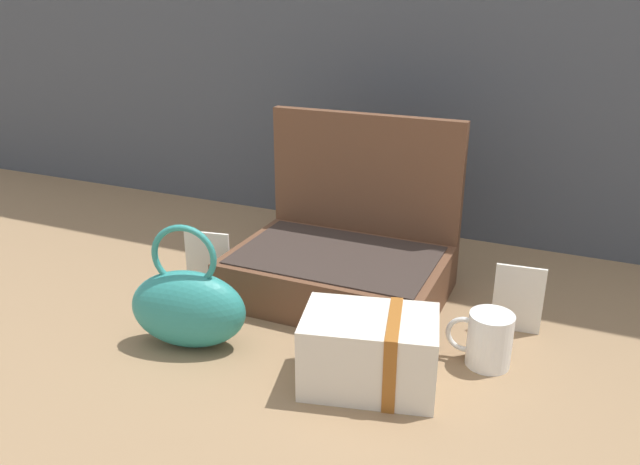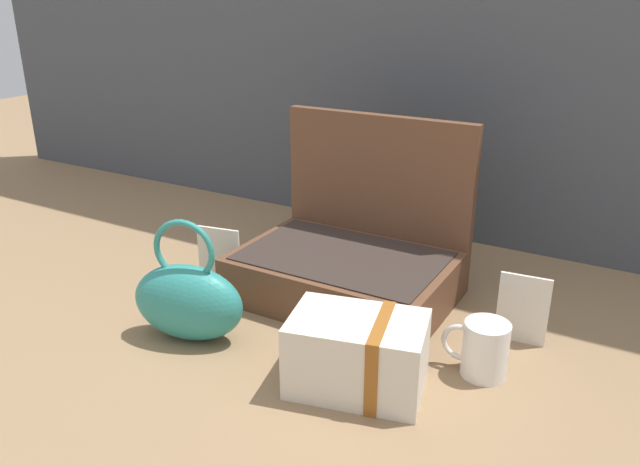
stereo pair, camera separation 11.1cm
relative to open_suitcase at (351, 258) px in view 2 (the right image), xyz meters
The scene contains 7 objects.
ground_plane 0.17m from the open_suitcase, 75.51° to the right, with size 6.00×6.00×0.00m, color #8C6D4C.
open_suitcase is the anchor object (origin of this frame).
teal_pouch_handbag 0.36m from the open_suitcase, 118.72° to the right, with size 0.23×0.15×0.23m.
cream_toiletry_bag 0.34m from the open_suitcase, 60.43° to the right, with size 0.24×0.18×0.13m.
coffee_mug 0.37m from the open_suitcase, 25.62° to the right, with size 0.11×0.08×0.10m.
info_card_left 0.29m from the open_suitcase, 159.89° to the right, with size 0.10×0.01×0.13m, color silver.
poster_card_right 0.36m from the open_suitcase, ahead, with size 0.09×0.01×0.13m, color silver.
Camera 2 is at (0.50, -0.92, 0.60)m, focal length 34.78 mm.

